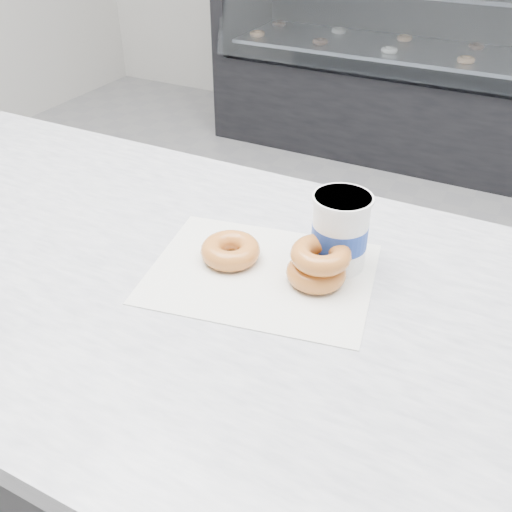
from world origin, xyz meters
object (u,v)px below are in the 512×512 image
at_px(counter, 126,421).
at_px(display_case, 431,68).
at_px(donut_stack, 318,264).
at_px(coffee_cup, 340,231).
at_px(donut_single, 230,250).

relative_size(counter, display_case, 1.28).
distance_m(counter, display_case, 2.72).
xyz_separation_m(donut_stack, coffee_cup, (0.01, 0.06, 0.03)).
bearing_deg(coffee_cup, donut_single, -168.54).
relative_size(donut_stack, coffee_cup, 0.88).
relative_size(counter, coffee_cup, 25.02).
bearing_deg(counter, coffee_cup, 18.87).
bearing_deg(donut_single, display_case, 94.96).
relative_size(display_case, donut_stack, 22.24).
height_order(display_case, donut_single, display_case).
height_order(display_case, donut_stack, display_case).
relative_size(donut_single, donut_stack, 0.88).
height_order(counter, display_case, display_case).
xyz_separation_m(counter, coffee_cup, (0.39, 0.13, 0.51)).
bearing_deg(coffee_cup, display_case, 86.82).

